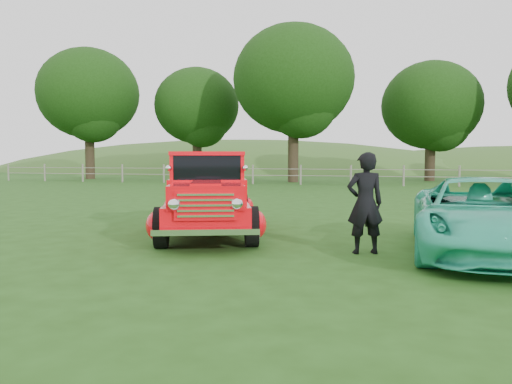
% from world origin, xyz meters
% --- Properties ---
extents(ground, '(140.00, 140.00, 0.00)m').
position_xyz_m(ground, '(0.00, 0.00, 0.00)').
color(ground, '#214712').
rests_on(ground, ground).
extents(distant_hills, '(116.00, 60.00, 18.00)m').
position_xyz_m(distant_hills, '(-4.08, 59.46, -4.55)').
color(distant_hills, '#355B21').
rests_on(distant_hills, ground).
extents(fence_line, '(48.00, 0.12, 1.20)m').
position_xyz_m(fence_line, '(0.00, 22.00, 0.60)').
color(fence_line, gray).
rests_on(fence_line, ground).
extents(tree_far_west, '(7.60, 7.60, 9.93)m').
position_xyz_m(tree_far_west, '(-20.00, 26.00, 6.49)').
color(tree_far_west, '#2D2116').
rests_on(tree_far_west, ground).
extents(tree_mid_west, '(6.40, 6.40, 8.46)m').
position_xyz_m(tree_mid_west, '(-12.00, 28.00, 5.55)').
color(tree_mid_west, '#2D2116').
rests_on(tree_mid_west, ground).
extents(tree_near_west, '(8.00, 8.00, 10.42)m').
position_xyz_m(tree_near_west, '(-4.00, 25.00, 6.80)').
color(tree_near_west, '#2D2116').
rests_on(tree_near_west, ground).
extents(tree_near_east, '(6.80, 6.80, 8.33)m').
position_xyz_m(tree_near_east, '(5.00, 29.00, 5.25)').
color(tree_near_east, '#2D2116').
rests_on(tree_near_east, ground).
extents(red_pickup, '(3.36, 5.28, 1.78)m').
position_xyz_m(red_pickup, '(-1.73, 2.12, 0.80)').
color(red_pickup, black).
rests_on(red_pickup, ground).
extents(teal_sedan, '(2.42, 4.85, 1.32)m').
position_xyz_m(teal_sedan, '(3.55, 1.19, 0.66)').
color(teal_sedan, '#30C19B').
rests_on(teal_sedan, ground).
extents(man, '(0.74, 0.61, 1.75)m').
position_xyz_m(man, '(1.61, 0.81, 0.88)').
color(man, black).
rests_on(man, ground).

